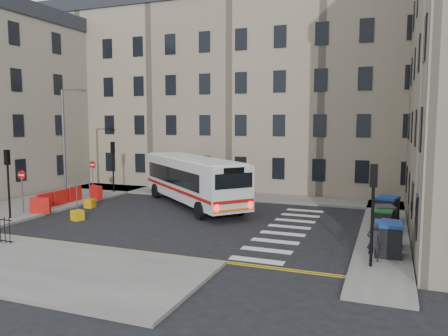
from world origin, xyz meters
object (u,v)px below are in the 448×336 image
Objects in this scene: wheelie_bin_c at (383,220)px; bollard_yellow at (90,203)px; wheelie_bin_b at (389,233)px; pedestrian at (374,242)px; wheelie_bin_e at (387,209)px; bus at (193,178)px; wheelie_bin_d at (384,217)px; bollard_chevron at (77,215)px; wheelie_bin_a at (388,239)px; streetlamp at (64,143)px.

wheelie_bin_c reaches higher than bollard_yellow.
pedestrian reaches higher than wheelie_bin_b.
wheelie_bin_c is 0.78× the size of wheelie_bin_e.
wheelie_bin_d is (12.72, -3.03, -1.13)m from bus.
bus is 7.10× the size of wheelie_bin_e.
wheelie_bin_d is 0.90× the size of wheelie_bin_e.
bollard_chevron is at bearing -163.48° from wheelie_bin_c.
wheelie_bin_b is 2.66m from wheelie_bin_c.
pedestrian is (-0.44, -8.09, 0.11)m from wheelie_bin_e.
wheelie_bin_c is 17.48m from bollard_chevron.
wheelie_bin_b is 2.15× the size of bollard_yellow.
wheelie_bin_b is 1.08× the size of wheelie_bin_c.
wheelie_bin_d is 17.62m from bollard_chevron.
wheelie_bin_b is 0.93× the size of wheelie_bin_d.
wheelie_bin_b is at bearing 87.80° from wheelie_bin_a.
wheelie_bin_d is 18.98m from bollard_yellow.
wheelie_bin_c is 2.82m from wheelie_bin_e.
wheelie_bin_a is 0.88× the size of pedestrian.
wheelie_bin_b reaches higher than bollard_yellow.
pedestrian is at bearing -7.62° from bollard_chevron.
bus is 6.67× the size of pedestrian.
wheelie_bin_d reaches higher than bollard_chevron.
wheelie_bin_c is 5.29m from pedestrian.
wheelie_bin_b is 5.45m from wheelie_bin_e.
streetlamp is 22.90m from wheelie_bin_b.
bollard_chevron is at bearing -161.88° from wheelie_bin_b.
wheelie_bin_c reaches higher than bollard_chevron.
streetlamp is 5.62× the size of wheelie_bin_a.
wheelie_bin_e is at bearing 89.17° from wheelie_bin_a.
bollard_yellow is at bearing -172.03° from wheelie_bin_b.
bollard_yellow is at bearing 117.08° from bollard_chevron.
wheelie_bin_c is (-0.27, 4.26, -0.13)m from wheelie_bin_a.
bus reaches higher than pedestrian.
pedestrian is (12.43, -8.94, -0.95)m from bus.
wheelie_bin_c is 0.73× the size of pedestrian.
wheelie_bin_e is at bearing 69.90° from wheelie_bin_d.
streetlamp is 13.57× the size of bollard_yellow.
wheelie_bin_e is (0.16, 2.18, 0.07)m from wheelie_bin_d.
bollard_yellow is (-19.22, 4.64, -0.58)m from wheelie_bin_a.
wheelie_bin_b is at bearing -101.38° from wheelie_bin_d.
wheelie_bin_c is at bearing 9.94° from bollard_chevron.
wheelie_bin_d is (-0.26, 3.27, 0.05)m from wheelie_bin_b.
wheelie_bin_a is at bearing -103.12° from wheelie_bin_d.
bus reaches higher than wheelie_bin_a.
streetlamp is at bearing -15.17° from pedestrian.
wheelie_bin_b is at bearing -72.68° from wheelie_bin_e.
bus reaches higher than bollard_yellow.
bollard_chevron is at bearing -5.43° from pedestrian.
wheelie_bin_c is at bearing -1.14° from bollard_yellow.
streetlamp is 5.15m from bollard_yellow.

